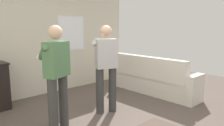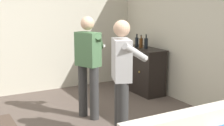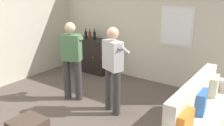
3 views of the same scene
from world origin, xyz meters
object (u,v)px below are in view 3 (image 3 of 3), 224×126
bottle_liquor_amber (90,35)px  bottle_spirits_clear (86,35)px  person_standing_right (113,66)px  couch (201,115)px  sideboard_cabinet (92,55)px  person_standing_left (72,58)px  bottle_wine_green (94,35)px

bottle_liquor_amber → bottle_spirits_clear: (-0.12, -0.03, 0.01)m
person_standing_right → couch: bearing=5.9°
sideboard_cabinet → person_standing_left: (0.78, -1.62, 0.46)m
person_standing_left → person_standing_right: (1.05, 0.01, 0.00)m
person_standing_right → bottle_wine_green: bearing=137.2°
couch → bottle_liquor_amber: (-3.52, 1.42, 0.69)m
sideboard_cabinet → bottle_spirits_clear: bearing=-165.5°
couch → person_standing_right: person_standing_right is taller
sideboard_cabinet → person_standing_right: person_standing_right is taller
person_standing_left → bottle_spirits_clear: bearing=121.3°
bottle_liquor_amber → bottle_wine_green: bearing=7.0°
sideboard_cabinet → bottle_liquor_amber: size_ratio=3.94×
sideboard_cabinet → person_standing_left: size_ratio=0.63×
sideboard_cabinet → bottle_liquor_amber: bottle_liquor_amber is taller
bottle_wine_green → person_standing_right: size_ratio=0.18×
bottle_liquor_amber → person_standing_left: person_standing_left is taller
couch → person_standing_left: 2.75m
couch → bottle_spirits_clear: bottle_spirits_clear is taller
bottle_spirits_clear → person_standing_left: person_standing_left is taller
person_standing_right → person_standing_left: bearing=-179.4°
bottle_wine_green → bottle_liquor_amber: bearing=-173.0°
couch → bottle_wine_green: 3.73m
bottle_spirits_clear → couch: bearing=-20.9°
person_standing_right → bottle_spirits_clear: bearing=142.1°
person_standing_left → person_standing_right: 1.05m
couch → sideboard_cabinet: 3.75m
bottle_liquor_amber → person_standing_left: bearing=-62.4°
sideboard_cabinet → bottle_wine_green: bottle_wine_green is taller
couch → person_standing_right: size_ratio=1.46×
sideboard_cabinet → person_standing_left: person_standing_left is taller
couch → person_standing_right: (-1.64, -0.17, 0.58)m
couch → person_standing_right: bearing=-174.1°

